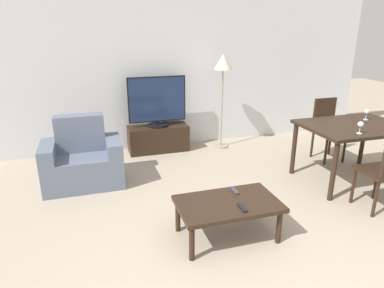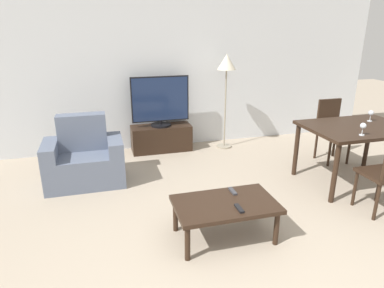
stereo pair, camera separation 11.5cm
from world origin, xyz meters
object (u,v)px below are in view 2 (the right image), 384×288
(remote_primary, at_px, (233,191))
(armchair, at_px, (85,160))
(tv, at_px, (160,102))
(wine_glass_center, at_px, (371,114))
(tv_stand, at_px, (161,138))
(dining_table, at_px, (357,133))
(wine_glass_left, at_px, (363,127))
(coffee_table, at_px, (225,207))
(remote_secondary, at_px, (239,208))
(floor_lamp, at_px, (226,69))
(dining_chair_far, at_px, (331,127))

(remote_primary, bearing_deg, armchair, 134.95)
(tv, bearing_deg, wine_glass_center, -34.31)
(wine_glass_center, bearing_deg, tv_stand, 145.65)
(dining_table, height_order, remote_primary, dining_table)
(armchair, relative_size, wine_glass_center, 6.62)
(wine_glass_left, bearing_deg, armchair, 158.41)
(coffee_table, relative_size, remote_secondary, 6.40)
(floor_lamp, bearing_deg, coffee_table, -110.49)
(tv_stand, xyz_separation_m, floor_lamp, (1.04, -0.12, 1.08))
(armchair, xyz_separation_m, wine_glass_left, (3.09, -1.22, 0.55))
(dining_chair_far, xyz_separation_m, remote_primary, (-2.09, -1.31, -0.12))
(armchair, relative_size, remote_secondary, 6.44)
(dining_table, bearing_deg, tv_stand, 139.61)
(tv_stand, xyz_separation_m, wine_glass_left, (1.92, -2.15, 0.65))
(tv_stand, bearing_deg, dining_chair_far, -24.04)
(coffee_table, xyz_separation_m, dining_table, (2.01, 0.72, 0.34))
(tv_stand, bearing_deg, coffee_table, -87.02)
(tv, distance_m, dining_chair_far, 2.61)
(armchair, distance_m, tv_stand, 1.49)
(tv_stand, xyz_separation_m, remote_secondary, (0.21, -2.70, 0.18))
(dining_chair_far, bearing_deg, tv_stand, 155.96)
(armchair, distance_m, tv, 1.57)
(remote_primary, xyz_separation_m, wine_glass_center, (2.17, 0.70, 0.47))
(armchair, height_order, wine_glass_left, wine_glass_left)
(dining_chair_far, distance_m, floor_lamp, 1.80)
(wine_glass_left, bearing_deg, tv_stand, 131.89)
(floor_lamp, xyz_separation_m, remote_primary, (-0.76, -2.25, -0.90))
(floor_lamp, xyz_separation_m, remote_secondary, (-0.83, -2.58, -0.90))
(coffee_table, bearing_deg, wine_glass_center, 20.66)
(coffee_table, distance_m, dining_table, 2.17)
(armchair, height_order, remote_primary, armchair)
(coffee_table, bearing_deg, tv_stand, 92.98)
(remote_primary, relative_size, wine_glass_left, 1.03)
(tv, xyz_separation_m, remote_secondary, (0.21, -2.70, -0.42))
(tv, relative_size, dining_chair_far, 0.99)
(tv_stand, distance_m, wine_glass_center, 3.04)
(wine_glass_left, bearing_deg, tv, 131.92)
(tv, bearing_deg, remote_primary, -83.26)
(armchair, distance_m, floor_lamp, 2.54)
(dining_table, bearing_deg, armchair, 164.75)
(coffee_table, relative_size, dining_chair_far, 1.05)
(tv, xyz_separation_m, remote_primary, (0.28, -2.37, -0.42))
(dining_table, relative_size, remote_primary, 8.43)
(coffee_table, xyz_separation_m, dining_chair_far, (2.23, 1.49, 0.18))
(dining_chair_far, relative_size, remote_secondary, 6.07)
(tv, relative_size, dining_table, 0.71)
(dining_chair_far, bearing_deg, dining_table, -106.06)
(dining_table, height_order, dining_chair_far, dining_chair_far)
(floor_lamp, relative_size, wine_glass_left, 10.41)
(wine_glass_left, relative_size, wine_glass_center, 1.00)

